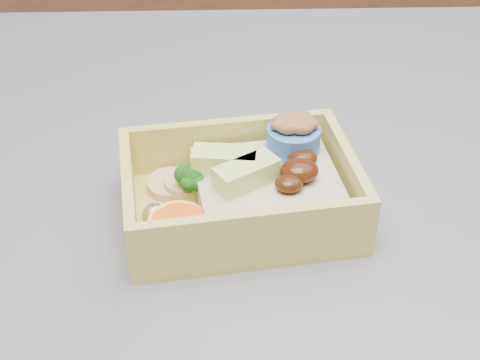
{
  "coord_description": "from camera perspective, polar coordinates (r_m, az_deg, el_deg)",
  "views": [
    {
      "loc": [
        -0.17,
        -0.42,
        1.23
      ],
      "look_at": [
        -0.16,
        -0.05,
        0.95
      ],
      "focal_mm": 50.0,
      "sensor_mm": 36.0,
      "label": 1
    }
  ],
  "objects": [
    {
      "name": "bento_box",
      "position": [
        0.47,
        0.6,
        -0.79
      ],
      "size": [
        0.17,
        0.14,
        0.06
      ],
      "rotation": [
        0.0,
        0.0,
        0.14
      ],
      "color": "#D1C556",
      "rests_on": "island"
    }
  ]
}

